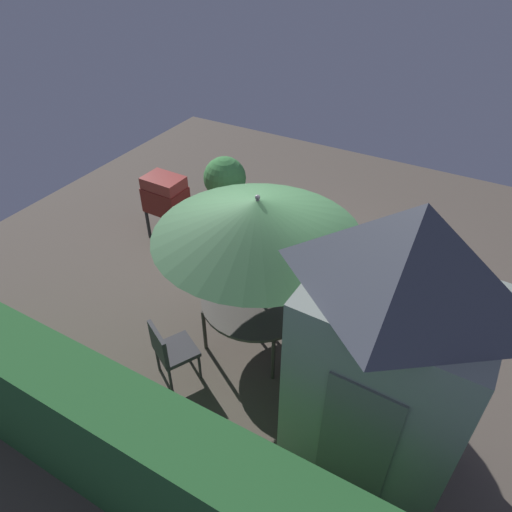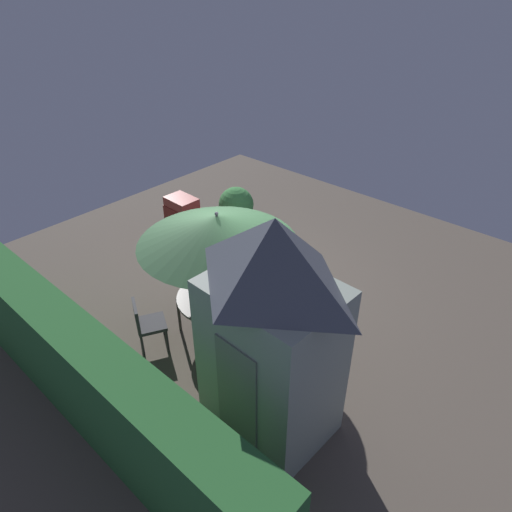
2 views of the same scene
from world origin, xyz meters
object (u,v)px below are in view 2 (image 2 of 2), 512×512
object	(u,v)px
chair_far_side	(254,270)
person_in_blue	(252,260)
garden_shed	(272,333)
potted_plant_by_shed	(272,234)
potted_plant_by_grill	(236,207)
chair_toward_hedge	(146,322)
patio_umbrella	(217,229)
chair_near_shed	(264,345)
patio_table	(221,297)
person_in_red	(261,329)
bbq_grill	(182,213)

from	to	relation	value
chair_far_side	person_in_blue	size ratio (longest dim) A/B	0.71
garden_shed	person_in_blue	xyz separation A→B (m)	(2.16, -1.99, -0.86)
chair_far_side	potted_plant_by_shed	size ratio (longest dim) A/B	1.45
potted_plant_by_grill	chair_far_side	bearing A→B (deg)	141.99
chair_toward_hedge	potted_plant_by_shed	world-z (taller)	chair_toward_hedge
patio_umbrella	chair_near_shed	distance (m)	1.91
patio_table	chair_near_shed	world-z (taller)	chair_near_shed
patio_umbrella	garden_shed	bearing A→B (deg)	154.09
garden_shed	chair_far_side	xyz separation A→B (m)	(2.18, -2.07, -1.12)
potted_plant_by_shed	person_in_red	bearing A→B (deg)	127.68
chair_near_shed	chair_far_side	size ratio (longest dim) A/B	1.00
potted_plant_by_shed	person_in_blue	size ratio (longest dim) A/B	0.49
patio_table	chair_toward_hedge	distance (m)	1.29
chair_toward_hedge	patio_umbrella	bearing A→B (deg)	-118.21
chair_near_shed	potted_plant_by_grill	bearing A→B (deg)	-40.45
potted_plant_by_shed	person_in_blue	world-z (taller)	person_in_blue
bbq_grill	person_in_red	size ratio (longest dim) A/B	0.95
chair_far_side	potted_plant_by_grill	size ratio (longest dim) A/B	0.79
patio_table	potted_plant_by_grill	world-z (taller)	potted_plant_by_grill
garden_shed	potted_plant_by_grill	distance (m)	5.48
garden_shed	person_in_red	xyz separation A→B (m)	(0.78, -0.69, -0.86)
patio_umbrella	person_in_blue	distance (m)	1.65
chair_near_shed	chair_toward_hedge	xyz separation A→B (m)	(1.78, 0.88, 0.00)
patio_table	potted_plant_by_shed	size ratio (longest dim) A/B	2.38
person_in_blue	garden_shed	bearing A→B (deg)	137.35
bbq_grill	person_in_red	bearing A→B (deg)	156.45
garden_shed	chair_near_shed	world-z (taller)	garden_shed
patio_umbrella	person_in_red	distance (m)	1.65
potted_plant_by_shed	potted_plant_by_grill	distance (m)	1.11
patio_umbrella	potted_plant_by_grill	bearing A→B (deg)	-50.25
bbq_grill	chair_toward_hedge	xyz separation A→B (m)	(-2.01, 2.52, -0.33)
chair_near_shed	potted_plant_by_grill	distance (m)	4.43
chair_near_shed	chair_far_side	world-z (taller)	same
garden_shed	person_in_blue	world-z (taller)	garden_shed
bbq_grill	potted_plant_by_shed	distance (m)	2.01
chair_far_side	chair_near_shed	bearing A→B (deg)	136.69
potted_plant_by_shed	person_in_red	xyz separation A→B (m)	(-2.22, 2.87, 0.45)
person_in_red	patio_table	bearing A→B (deg)	-11.56
chair_near_shed	person_in_red	bearing A→B (deg)	-11.56
bbq_grill	potted_plant_by_shed	world-z (taller)	bbq_grill
chair_near_shed	patio_table	bearing A→B (deg)	-11.56
chair_toward_hedge	person_in_red	size ratio (longest dim) A/B	0.71
chair_far_side	chair_toward_hedge	bearing A→B (deg)	82.57
patio_table	potted_plant_by_grill	size ratio (longest dim) A/B	1.30
patio_table	patio_umbrella	xyz separation A→B (m)	(0.00, -0.00, 1.32)
patio_table	person_in_blue	size ratio (longest dim) A/B	1.17
person_in_red	potted_plant_by_grill	bearing A→B (deg)	-40.99
patio_table	person_in_blue	bearing A→B (deg)	-75.24
patio_table	chair_far_side	distance (m)	1.21
bbq_grill	garden_shed	bearing A→B (deg)	152.83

